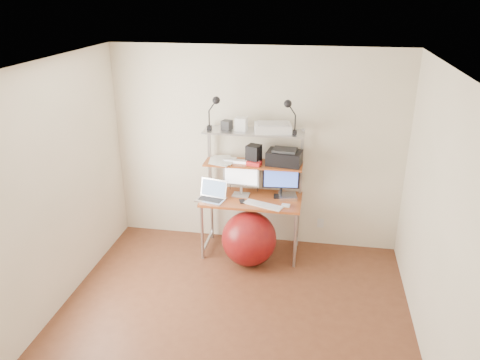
# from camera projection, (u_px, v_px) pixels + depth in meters

# --- Properties ---
(room) EXTENTS (3.60, 3.60, 3.60)m
(room) POSITION_uv_depth(u_px,v_px,m) (228.00, 213.00, 4.15)
(room) COLOR brown
(room) RESTS_ON ground
(computer_desk) EXTENTS (1.20, 0.60, 1.57)m
(computer_desk) POSITION_uv_depth(u_px,v_px,m) (252.00, 180.00, 5.63)
(computer_desk) COLOR #A74A20
(computer_desk) RESTS_ON ground
(desktop) EXTENTS (1.20, 0.60, 0.00)m
(desktop) POSITION_uv_depth(u_px,v_px,m) (251.00, 198.00, 5.65)
(desktop) COLOR #A74A20
(desktop) RESTS_ON computer_desk
(mid_shelf) EXTENTS (1.18, 0.34, 0.00)m
(mid_shelf) POSITION_uv_depth(u_px,v_px,m) (253.00, 163.00, 5.62)
(mid_shelf) COLOR #A74A20
(mid_shelf) RESTS_ON computer_desk
(top_shelf) EXTENTS (1.18, 0.34, 0.00)m
(top_shelf) POSITION_uv_depth(u_px,v_px,m) (254.00, 131.00, 5.46)
(top_shelf) COLOR #ABABB0
(top_shelf) RESTS_ON computer_desk
(floor) EXTENTS (3.60, 3.60, 0.00)m
(floor) POSITION_uv_depth(u_px,v_px,m) (229.00, 326.00, 4.62)
(floor) COLOR brown
(floor) RESTS_ON ground
(wall_outlet) EXTENTS (0.08, 0.01, 0.12)m
(wall_outlet) POSITION_uv_depth(u_px,v_px,m) (320.00, 223.00, 6.00)
(wall_outlet) COLOR silver
(wall_outlet) RESTS_ON room
(monitor_silver) EXTENTS (0.45, 0.17, 0.49)m
(monitor_silver) POSITION_uv_depth(u_px,v_px,m) (241.00, 175.00, 5.65)
(monitor_silver) COLOR #B6B6BB
(monitor_silver) RESTS_ON desktop
(monitor_black) EXTENTS (0.45, 0.14, 0.45)m
(monitor_black) POSITION_uv_depth(u_px,v_px,m) (281.00, 179.00, 5.62)
(monitor_black) COLOR black
(monitor_black) RESTS_ON desktop
(laptop) EXTENTS (0.39, 0.34, 0.29)m
(laptop) POSITION_uv_depth(u_px,v_px,m) (212.00, 195.00, 5.62)
(laptop) COLOR silver
(laptop) RESTS_ON desktop
(keyboard) EXTENTS (0.48, 0.28, 0.01)m
(keyboard) POSITION_uv_depth(u_px,v_px,m) (263.00, 205.00, 5.47)
(keyboard) COLOR silver
(keyboard) RESTS_ON desktop
(mouse) EXTENTS (0.10, 0.07, 0.03)m
(mouse) POSITION_uv_depth(u_px,v_px,m) (286.00, 205.00, 5.44)
(mouse) COLOR silver
(mouse) RESTS_ON desktop
(mac_mini) EXTENTS (0.25, 0.25, 0.04)m
(mac_mini) POSITION_uv_depth(u_px,v_px,m) (288.00, 196.00, 5.66)
(mac_mini) COLOR silver
(mac_mini) RESTS_ON desktop
(phone) EXTENTS (0.10, 0.14, 0.01)m
(phone) POSITION_uv_depth(u_px,v_px,m) (242.00, 201.00, 5.56)
(phone) COLOR black
(phone) RESTS_ON desktop
(printer) EXTENTS (0.43, 0.32, 0.19)m
(printer) POSITION_uv_depth(u_px,v_px,m) (284.00, 157.00, 5.54)
(printer) COLOR black
(printer) RESTS_ON mid_shelf
(nas_cube) EXTENTS (0.19, 0.19, 0.23)m
(nas_cube) POSITION_uv_depth(u_px,v_px,m) (254.00, 154.00, 5.57)
(nas_cube) COLOR black
(nas_cube) RESTS_ON mid_shelf
(red_box) EXTENTS (0.19, 0.15, 0.05)m
(red_box) POSITION_uv_depth(u_px,v_px,m) (254.00, 163.00, 5.54)
(red_box) COLOR red
(red_box) RESTS_ON mid_shelf
(scanner) EXTENTS (0.46, 0.34, 0.11)m
(scanner) POSITION_uv_depth(u_px,v_px,m) (273.00, 128.00, 5.40)
(scanner) COLOR silver
(scanner) RESTS_ON top_shelf
(box_white) EXTENTS (0.14, 0.12, 0.15)m
(box_white) POSITION_uv_depth(u_px,v_px,m) (241.00, 124.00, 5.45)
(box_white) COLOR silver
(box_white) RESTS_ON top_shelf
(box_grey) EXTENTS (0.14, 0.14, 0.11)m
(box_grey) POSITION_uv_depth(u_px,v_px,m) (227.00, 125.00, 5.50)
(box_grey) COLOR #2C2C2F
(box_grey) RESTS_ON top_shelf
(clip_lamp_left) EXTENTS (0.16, 0.09, 0.40)m
(clip_lamp_left) POSITION_uv_depth(u_px,v_px,m) (215.00, 106.00, 5.36)
(clip_lamp_left) COLOR black
(clip_lamp_left) RESTS_ON top_shelf
(clip_lamp_right) EXTENTS (0.16, 0.09, 0.40)m
(clip_lamp_right) POSITION_uv_depth(u_px,v_px,m) (289.00, 109.00, 5.22)
(clip_lamp_right) COLOR black
(clip_lamp_right) RESTS_ON top_shelf
(exercise_ball) EXTENTS (0.66, 0.66, 0.66)m
(exercise_ball) POSITION_uv_depth(u_px,v_px,m) (249.00, 239.00, 5.58)
(exercise_ball) COLOR maroon
(exercise_ball) RESTS_ON floor
(paper_stack) EXTENTS (0.35, 0.42, 0.02)m
(paper_stack) POSITION_uv_depth(u_px,v_px,m) (223.00, 160.00, 5.67)
(paper_stack) COLOR white
(paper_stack) RESTS_ON mid_shelf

